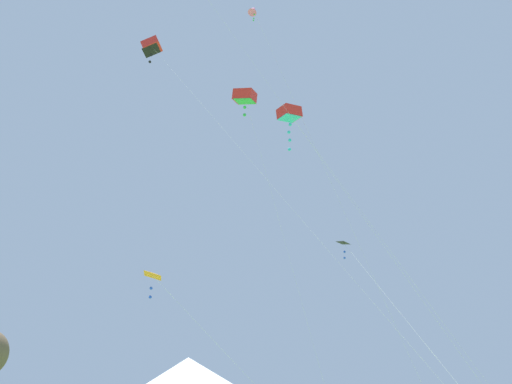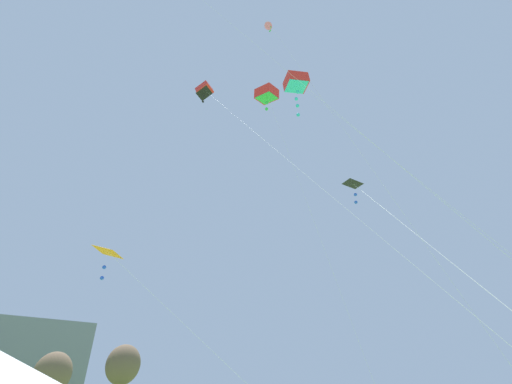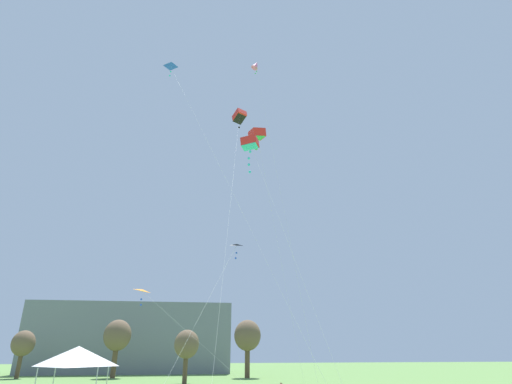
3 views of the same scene
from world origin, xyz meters
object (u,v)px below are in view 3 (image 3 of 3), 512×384
Objects in this scene: kite_orange_delta_3 at (143,291)px; kite_red_box_4 at (257,135)px; kite_blue_delta_2 at (171,68)px; kite_red_box_1 at (239,116)px; festival_tent at (78,356)px; kite_red_box_0 at (250,144)px; kite_black_delta_5 at (236,246)px; kite_pink_diamond_6 at (256,66)px.

kite_orange_delta_3 is 0.45× the size of kite_red_box_4.
kite_red_box_4 is (7.98, -0.10, -6.40)m from kite_blue_delta_2.
kite_blue_delta_2 is (-7.29, -8.73, -0.94)m from kite_red_box_1.
kite_blue_delta_2 is (3.04, 5.43, 24.52)m from festival_tent.
kite_red_box_0 is 1.91× the size of kite_orange_delta_3.
kite_red_box_1 reaches higher than kite_black_delta_5.
kite_red_box_0 is at bearing 7.17° from festival_tent.
kite_red_box_4 is (8.37, 0.86, 13.93)m from kite_orange_delta_3.
kite_red_box_4 is at bearing 72.22° from kite_black_delta_5.
kite_pink_diamond_6 is (7.75, -0.97, 0.40)m from kite_blue_delta_2.
kite_black_delta_5 is 0.34× the size of kite_pink_diamond_6.
kite_orange_delta_3 reaches higher than festival_tent.
kite_blue_delta_2 is 2.91× the size of kite_black_delta_5.
kite_red_box_4 reaches higher than kite_red_box_0.
kite_red_box_1 is at bearing 83.90° from kite_black_delta_5.
kite_red_box_1 is at bearing 87.84° from kite_red_box_0.
kite_red_box_4 is 0.77× the size of kite_pink_diamond_6.
kite_black_delta_5 is (5.53, -7.74, -18.49)m from kite_blue_delta_2.
kite_red_box_4 is at bearing -85.51° from kite_red_box_1.
kite_pink_diamond_6 reaches higher than kite_red_box_0.
kite_black_delta_5 is (-2.45, -7.65, -12.09)m from kite_red_box_4.
kite_red_box_0 is at bearing -92.16° from kite_red_box_1.
kite_orange_delta_3 is at bearing 179.94° from kite_pink_diamond_6.
kite_pink_diamond_6 is (8.14, -0.01, 20.72)m from kite_orange_delta_3.
kite_red_box_4 reaches higher than festival_tent.
kite_red_box_1 reaches higher than festival_tent.
kite_red_box_4 is (1.18, 4.10, 3.19)m from kite_red_box_0.
kite_red_box_1 reaches higher than kite_blue_delta_2.
kite_orange_delta_3 is 0.34× the size of kite_pink_diamond_6.
kite_red_box_1 is (10.33, 14.16, 25.46)m from festival_tent.
kite_blue_delta_2 is 10.23m from kite_red_box_4.
kite_orange_delta_3 is (2.66, 4.47, 4.19)m from festival_tent.
kite_pink_diamond_6 reaches higher than kite_black_delta_5.
kite_red_box_0 is 0.64× the size of kite_red_box_1.
kite_blue_delta_2 is at bearing 68.09° from kite_orange_delta_3.
kite_pink_diamond_6 is at bearing -0.06° from kite_orange_delta_3.
kite_blue_delta_2 is at bearing 60.76° from festival_tent.
kite_red_box_1 is at bearing 92.73° from kite_pink_diamond_6.
kite_pink_diamond_6 reaches higher than kite_blue_delta_2.
kite_red_box_0 is 9.66m from kite_black_delta_5.
festival_tent is at bearing 164.90° from kite_black_delta_5.
festival_tent is 6.68m from kite_orange_delta_3.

